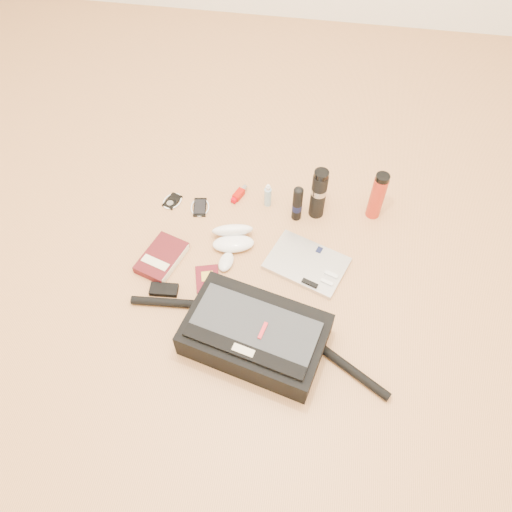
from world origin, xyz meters
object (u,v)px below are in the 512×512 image
Objects in this scene: thermos_black at (319,194)px; thermos_red at (377,196)px; book at (162,258)px; laptop at (307,264)px; messenger_bag at (254,334)px.

thermos_black is 1.07× the size of thermos_red.
thermos_black is (0.59, 0.35, 0.11)m from book.
laptop is 0.30m from thermos_black.
book is 1.03× the size of thermos_red.
thermos_red reaches higher than laptop.
messenger_bag is 2.74× the size of laptop.
thermos_red is (0.24, 0.03, -0.01)m from thermos_black.
messenger_bag is at bearing -16.92° from book.
book is 0.70m from thermos_black.
laptop is 0.42m from thermos_red.
book is (-0.58, -0.07, 0.01)m from laptop.
thermos_red is at bearing 7.88° from thermos_black.
laptop is 1.44× the size of thermos_black.
thermos_red reaches higher than messenger_bag.
book is 0.96× the size of thermos_black.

